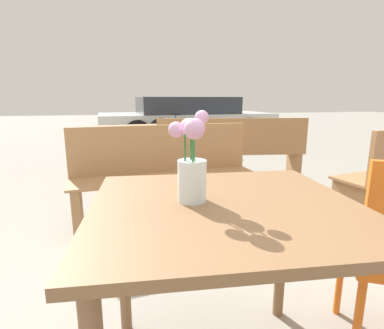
# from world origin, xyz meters

# --- Properties ---
(table_front) EXTENTS (0.94, 0.88, 0.73)m
(table_front) POSITION_xyz_m (0.00, 0.00, 0.62)
(table_front) COLOR brown
(table_front) RESTS_ON ground_plane
(flower_vase) EXTENTS (0.13, 0.16, 0.30)m
(flower_vase) POSITION_xyz_m (-0.10, 0.04, 0.85)
(flower_vase) COLOR silver
(flower_vase) RESTS_ON table_front
(bench_middle) EXTENTS (1.53, 0.46, 0.85)m
(bench_middle) POSITION_xyz_m (0.02, 1.53, 0.46)
(bench_middle) COLOR #9E7047
(bench_middle) RESTS_ON ground_plane
(bench_far) EXTENTS (1.76, 0.64, 0.85)m
(bench_far) POSITION_xyz_m (0.94, 2.39, 0.47)
(bench_far) COLOR #9E7047
(bench_far) RESTS_ON ground_plane
(table_back) EXTENTS (0.93, 0.77, 0.74)m
(table_back) POSITION_xyz_m (-0.11, 2.74, 0.61)
(table_back) COLOR #9E7047
(table_back) RESTS_ON ground_plane
(bicycle) EXTENTS (1.36, 1.01, 0.78)m
(bicycle) POSITION_xyz_m (0.93, 4.99, 0.35)
(bicycle) COLOR black
(bicycle) RESTS_ON ground_plane
(parked_car) EXTENTS (4.50, 2.10, 1.10)m
(parked_car) POSITION_xyz_m (1.39, 6.90, 0.54)
(parked_car) COLOR silver
(parked_car) RESTS_ON ground_plane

